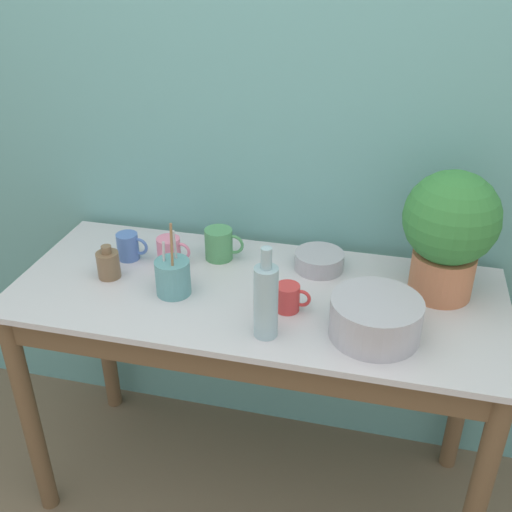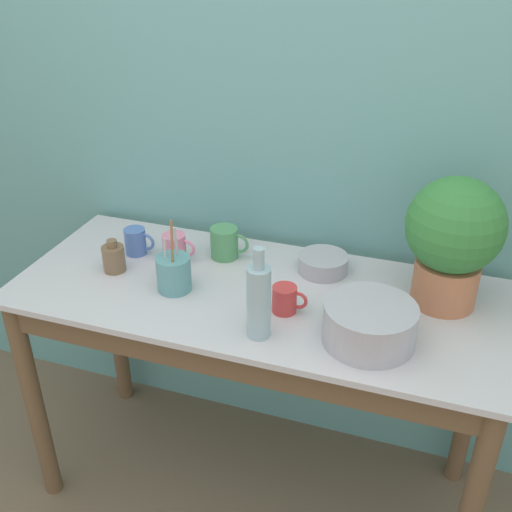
% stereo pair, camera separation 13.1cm
% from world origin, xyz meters
% --- Properties ---
extents(wall_back, '(6.00, 0.05, 2.40)m').
position_xyz_m(wall_back, '(0.00, 0.68, 1.20)').
color(wall_back, '#609E9E').
rests_on(wall_back, ground_plane).
extents(counter_table, '(1.48, 0.63, 0.84)m').
position_xyz_m(counter_table, '(0.00, 0.29, 0.68)').
color(counter_table, brown).
rests_on(counter_table, ground_plane).
extents(potted_plant, '(0.27, 0.27, 0.39)m').
position_xyz_m(potted_plant, '(0.54, 0.43, 1.06)').
color(potted_plant, '#B7704C').
rests_on(potted_plant, counter_table).
extents(bowl_wash_large, '(0.25, 0.25, 0.11)m').
position_xyz_m(bowl_wash_large, '(0.36, 0.17, 0.90)').
color(bowl_wash_large, '#A8A8B2').
rests_on(bowl_wash_large, counter_table).
extents(bottle_tall, '(0.06, 0.06, 0.27)m').
position_xyz_m(bottle_tall, '(0.08, 0.11, 0.95)').
color(bottle_tall, '#93B2BC').
rests_on(bottle_tall, counter_table).
extents(bottle_short, '(0.07, 0.07, 0.11)m').
position_xyz_m(bottle_short, '(-0.47, 0.28, 0.89)').
color(bottle_short, brown).
rests_on(bottle_short, counter_table).
extents(mug_red, '(0.10, 0.07, 0.08)m').
position_xyz_m(mug_red, '(0.11, 0.24, 0.88)').
color(mug_red, '#C63838').
rests_on(mug_red, counter_table).
extents(mug_pink, '(0.11, 0.08, 0.09)m').
position_xyz_m(mug_pink, '(-0.31, 0.41, 0.89)').
color(mug_pink, pink).
rests_on(mug_pink, counter_table).
extents(mug_blue, '(0.11, 0.07, 0.09)m').
position_xyz_m(mug_blue, '(-0.45, 0.41, 0.89)').
color(mug_blue, '#4C70B7').
rests_on(mug_blue, counter_table).
extents(mug_green, '(0.13, 0.09, 0.10)m').
position_xyz_m(mug_green, '(-0.16, 0.48, 0.89)').
color(mug_green, '#4C935B').
rests_on(mug_green, counter_table).
extents(bowl_small_steel, '(0.16, 0.16, 0.06)m').
position_xyz_m(bowl_small_steel, '(0.16, 0.49, 0.87)').
color(bowl_small_steel, '#A8A8B2').
rests_on(bowl_small_steel, counter_table).
extents(utensil_cup, '(0.10, 0.10, 0.24)m').
position_xyz_m(utensil_cup, '(-0.24, 0.24, 0.90)').
color(utensil_cup, '#569399').
rests_on(utensil_cup, counter_table).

